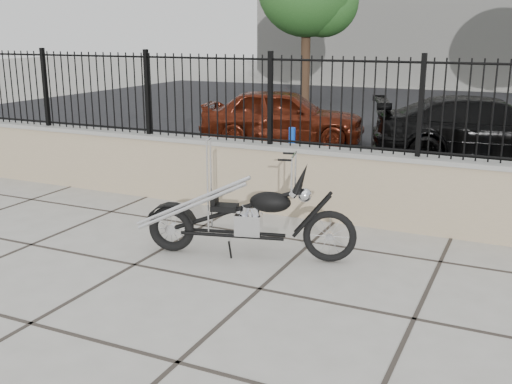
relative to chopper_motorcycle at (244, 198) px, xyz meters
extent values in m
plane|color=#99968E|center=(0.53, -0.75, -0.68)|extent=(90.00, 90.00, 0.00)
plane|color=black|center=(0.53, 11.75, -0.68)|extent=(30.00, 30.00, 0.00)
cube|color=gray|center=(0.53, 1.75, -0.20)|extent=(14.00, 0.36, 0.96)
cube|color=black|center=(0.53, 1.75, 0.88)|extent=(14.00, 0.08, 1.20)
imported|color=#4F180B|center=(-2.38, 6.79, -0.05)|extent=(3.92, 2.34, 1.25)
imported|color=black|center=(1.97, 6.58, -0.05)|extent=(4.66, 2.97, 1.26)
cylinder|color=blue|center=(-0.80, 3.41, -0.21)|extent=(0.15, 0.15, 0.93)
cylinder|color=#382619|center=(-5.03, 15.29, 0.99)|extent=(0.33, 0.33, 3.34)
camera|label=1|loc=(2.81, -5.69, 1.77)|focal=42.00mm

